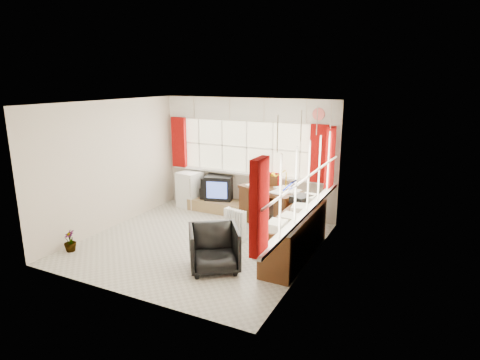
% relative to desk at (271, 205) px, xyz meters
% --- Properties ---
extents(ground, '(4.00, 4.00, 0.00)m').
position_rel_desk_xyz_m(ground, '(-0.80, -1.43, -0.42)').
color(ground, beige).
rests_on(ground, ground).
extents(room_walls, '(4.00, 4.00, 4.00)m').
position_rel_desk_xyz_m(room_walls, '(-0.80, -1.43, 1.08)').
color(room_walls, beige).
rests_on(room_walls, ground).
extents(window_back, '(3.70, 0.12, 3.60)m').
position_rel_desk_xyz_m(window_back, '(-0.80, 0.51, 0.52)').
color(window_back, '#FFF5C9').
rests_on(window_back, room_walls).
extents(window_right, '(0.12, 3.70, 3.60)m').
position_rel_desk_xyz_m(window_right, '(1.14, -1.43, 0.52)').
color(window_right, '#FFF5C9').
rests_on(window_right, room_walls).
extents(curtains, '(3.83, 3.83, 1.15)m').
position_rel_desk_xyz_m(curtains, '(0.12, -0.51, 1.03)').
color(curtains, '#970B08').
rests_on(curtains, room_walls).
extents(overhead_cabinets, '(3.98, 3.98, 0.48)m').
position_rel_desk_xyz_m(overhead_cabinets, '(0.18, -0.45, 1.83)').
color(overhead_cabinets, beige).
rests_on(overhead_cabinets, room_walls).
extents(desk, '(1.47, 1.12, 0.79)m').
position_rel_desk_xyz_m(desk, '(0.00, 0.00, 0.00)').
color(desk, '#482911').
rests_on(desk, ground).
extents(desk_lamp, '(0.16, 0.14, 0.40)m').
position_rel_desk_xyz_m(desk_lamp, '(0.29, 0.04, 0.62)').
color(desk_lamp, '#E3B309').
rests_on(desk_lamp, desk).
extents(task_chair, '(0.46, 0.49, 1.03)m').
position_rel_desk_xyz_m(task_chair, '(-0.15, 0.15, 0.12)').
color(task_chair, black).
rests_on(task_chair, ground).
extents(office_chair, '(1.05, 1.05, 0.69)m').
position_rel_desk_xyz_m(office_chair, '(-0.05, -2.21, -0.08)').
color(office_chair, black).
rests_on(office_chair, ground).
extents(radiator, '(0.41, 0.23, 0.58)m').
position_rel_desk_xyz_m(radiator, '(-0.27, -1.03, -0.18)').
color(radiator, white).
rests_on(radiator, ground).
extents(credenza, '(0.50, 2.00, 0.85)m').
position_rel_desk_xyz_m(credenza, '(0.92, -1.23, -0.03)').
color(credenza, '#482911').
rests_on(credenza, ground).
extents(file_tray, '(0.38, 0.43, 0.12)m').
position_rel_desk_xyz_m(file_tray, '(0.80, -0.56, 0.39)').
color(file_tray, black).
rests_on(file_tray, credenza).
extents(tv_bench, '(1.40, 0.50, 0.25)m').
position_rel_desk_xyz_m(tv_bench, '(-1.35, 0.29, -0.30)').
color(tv_bench, '#A38651').
rests_on(tv_bench, ground).
extents(crt_tv, '(0.72, 0.68, 0.54)m').
position_rel_desk_xyz_m(crt_tv, '(-1.42, 0.42, 0.10)').
color(crt_tv, black).
rests_on(crt_tv, tv_bench).
extents(hifi_stack, '(0.74, 0.55, 0.48)m').
position_rel_desk_xyz_m(hifi_stack, '(-1.50, 0.43, 0.06)').
color(hifi_stack, black).
rests_on(hifi_stack, tv_bench).
extents(mini_fridge, '(0.54, 0.55, 0.81)m').
position_rel_desk_xyz_m(mini_fridge, '(-2.14, 0.30, -0.02)').
color(mini_fridge, white).
rests_on(mini_fridge, ground).
extents(spray_bottle_a, '(0.15, 0.15, 0.31)m').
position_rel_desk_xyz_m(spray_bottle_a, '(-0.63, -0.82, -0.27)').
color(spray_bottle_a, white).
rests_on(spray_bottle_a, ground).
extents(spray_bottle_b, '(0.09, 0.09, 0.19)m').
position_rel_desk_xyz_m(spray_bottle_b, '(-0.86, -0.15, -0.33)').
color(spray_bottle_b, '#80C0B5').
rests_on(spray_bottle_b, ground).
extents(flower_vase, '(0.26, 0.26, 0.37)m').
position_rel_desk_xyz_m(flower_vase, '(-2.60, -2.73, -0.24)').
color(flower_vase, black).
rests_on(flower_vase, ground).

